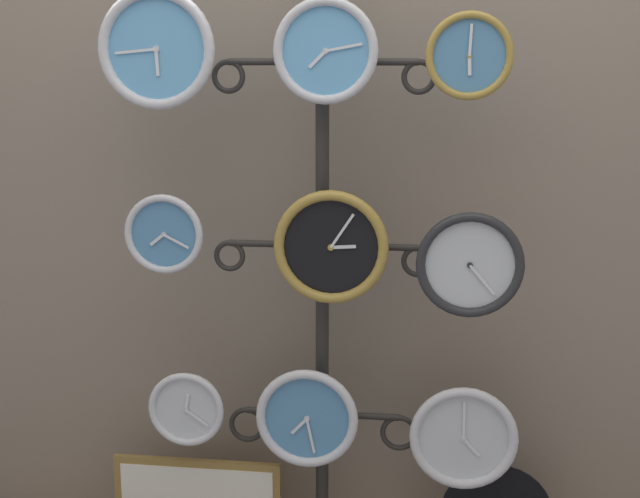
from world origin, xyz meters
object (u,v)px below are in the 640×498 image
(clock_middle_center, at_px, (331,247))
(clock_middle_right, at_px, (470,265))
(display_stand, at_px, (322,369))
(clock_bottom_left, at_px, (187,409))
(clock_top_left, at_px, (157,49))
(clock_bottom_right, at_px, (464,438))
(clock_top_center, at_px, (326,51))
(clock_middle_left, at_px, (164,234))
(clock_top_right, at_px, (469,56))
(clock_bottom_center, at_px, (307,418))

(clock_middle_center, xyz_separation_m, clock_middle_right, (0.38, -0.02, -0.03))
(display_stand, height_order, clock_middle_right, display_stand)
(clock_bottom_left, bearing_deg, display_stand, 15.40)
(clock_middle_right, bearing_deg, clock_bottom_left, 179.16)
(display_stand, distance_m, clock_middle_center, 0.40)
(clock_top_left, bearing_deg, clock_bottom_right, 2.39)
(clock_top_center, distance_m, clock_middle_left, 0.68)
(clock_bottom_left, height_order, clock_bottom_right, clock_bottom_left)
(display_stand, distance_m, clock_top_right, 0.99)
(clock_top_center, xyz_separation_m, clock_bottom_center, (-0.05, -0.00, -1.03))
(clock_top_right, bearing_deg, clock_middle_center, 179.44)
(clock_bottom_left, bearing_deg, clock_middle_right, -0.84)
(clock_top_left, height_order, clock_top_right, clock_top_left)
(clock_top_center, xyz_separation_m, clock_bottom_right, (0.40, 0.02, -1.08))
(clock_middle_right, xyz_separation_m, clock_bottom_left, (-0.80, 0.01, -0.46))
(clock_top_right, bearing_deg, clock_bottom_left, -179.47)
(clock_bottom_center, bearing_deg, clock_middle_right, -2.32)
(clock_middle_right, bearing_deg, clock_bottom_center, 177.68)
(clock_middle_center, relative_size, clock_middle_right, 1.10)
(clock_top_right, relative_size, clock_bottom_left, 1.00)
(clock_top_left, distance_m, clock_top_right, 0.83)
(clock_top_center, xyz_separation_m, clock_bottom_left, (-0.41, -0.01, -1.02))
(clock_middle_left, distance_m, clock_bottom_center, 0.67)
(display_stand, xyz_separation_m, clock_bottom_right, (0.42, -0.08, -0.16))
(clock_bottom_left, bearing_deg, clock_top_center, 1.23)
(clock_bottom_right, bearing_deg, clock_top_left, -177.61)
(clock_top_right, bearing_deg, clock_top_left, -178.74)
(clock_top_center, distance_m, clock_top_right, 0.37)
(clock_middle_right, bearing_deg, clock_middle_center, 176.59)
(clock_middle_left, height_order, clock_bottom_center, clock_middle_left)
(clock_middle_center, distance_m, clock_bottom_right, 0.67)
(clock_middle_center, height_order, clock_bottom_right, clock_middle_center)
(clock_top_left, distance_m, clock_bottom_center, 1.11)
(clock_top_center, height_order, clock_middle_center, clock_top_center)
(clock_top_center, bearing_deg, clock_bottom_left, -178.77)
(display_stand, relative_size, clock_bottom_left, 8.00)
(display_stand, bearing_deg, clock_top_center, -77.59)
(clock_top_right, xyz_separation_m, clock_bottom_left, (-0.78, -0.01, -1.01))
(clock_top_center, xyz_separation_m, clock_middle_left, (-0.46, 0.00, -0.50))
(clock_top_center, height_order, clock_bottom_right, clock_top_center)
(clock_top_center, bearing_deg, clock_middle_left, 179.83)
(clock_bottom_right, bearing_deg, clock_bottom_center, -177.68)
(clock_middle_right, bearing_deg, clock_bottom_right, 87.42)
(clock_middle_left, bearing_deg, clock_middle_right, -1.47)
(clock_middle_right, xyz_separation_m, clock_bottom_right, (0.00, 0.04, -0.52))
(clock_middle_center, bearing_deg, clock_middle_left, -179.92)
(clock_top_left, xyz_separation_m, clock_bottom_left, (0.05, 0.01, -1.03))
(clock_bottom_right, bearing_deg, clock_middle_left, -179.04)
(clock_bottom_left, height_order, clock_bottom_center, clock_bottom_center)
(display_stand, height_order, clock_top_center, display_stand)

